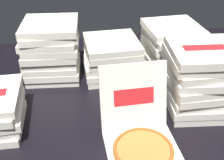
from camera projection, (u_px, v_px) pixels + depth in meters
ground_plane at (110, 105)px, 2.04m from camera, size 3.20×2.40×0.02m
open_pizza_box at (140, 134)px, 1.65m from camera, size 0.42×0.54×0.44m
pizza_stack_left_mid at (111, 58)px, 2.31m from camera, size 0.45×0.44×0.31m
pizza_stack_right_far at (172, 49)px, 2.33m from camera, size 0.46×0.45×0.42m
pizza_stack_center_near at (199, 79)px, 1.89m from camera, size 0.49×0.48×0.47m
pizza_stack_left_far at (52, 50)px, 2.26m from camera, size 0.48×0.48×0.47m
water_bottle_0 at (158, 36)px, 2.79m from camera, size 0.06×0.06×0.22m
water_bottle_1 at (149, 31)px, 2.91m from camera, size 0.06×0.06×0.22m
water_bottle_2 at (161, 33)px, 2.87m from camera, size 0.06×0.06×0.22m
water_bottle_3 at (146, 34)px, 2.85m from camera, size 0.06×0.06×0.22m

